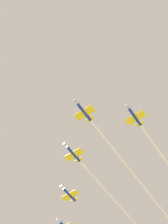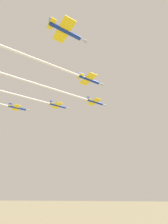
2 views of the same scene
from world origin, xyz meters
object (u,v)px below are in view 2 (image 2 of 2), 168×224
Objects in this scene: jet_starboard_outer at (66,31)px; jet_port_inner at (6,92)px; jet_lead at (43,86)px; jet_starboard_inner at (20,53)px.

jet_port_inner is at bearing -169.47° from jet_starboard_outer.
jet_starboard_outer is at bearing -7.35° from jet_lead.
jet_lead is 1.04× the size of jet_port_inner.
jet_lead is 1.03× the size of jet_starboard_inner.
jet_port_inner is 52.63m from jet_starboard_outer.
jet_starboard_inner is at bearing -40.22° from jet_lead.
jet_port_inner is 6.11× the size of jet_starboard_outer.
jet_starboard_inner is (-22.53, 1.35, -0.84)m from jet_lead.
jet_lead is 6.34× the size of jet_starboard_outer.
jet_starboard_inner reaches higher than jet_starboard_outer.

